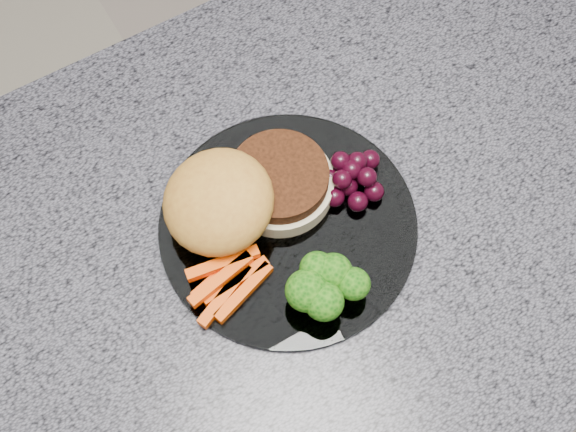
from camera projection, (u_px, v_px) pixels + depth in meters
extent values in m
plane|color=#A19987|center=(337.00, 383.00, 1.65)|extent=(4.00, 4.00, 0.00)
cube|color=brown|center=(352.00, 319.00, 1.26)|extent=(1.20, 0.60, 0.86)
cube|color=#53525E|center=(383.00, 188.00, 0.85)|extent=(1.20, 0.60, 0.04)
cylinder|color=white|center=(288.00, 226.00, 0.80)|extent=(0.26, 0.26, 0.01)
cylinder|color=#C9B88E|center=(279.00, 185.00, 0.81)|extent=(0.11, 0.11, 0.02)
cylinder|color=#3F1D0C|center=(279.00, 176.00, 0.79)|extent=(0.10, 0.10, 0.02)
ellipsoid|color=#B1812C|center=(219.00, 205.00, 0.78)|extent=(0.11, 0.11, 0.06)
cube|color=#E64803|center=(223.00, 273.00, 0.77)|extent=(0.07, 0.03, 0.01)
cube|color=#E64803|center=(235.00, 281.00, 0.77)|extent=(0.07, 0.02, 0.01)
cube|color=#E64803|center=(225.00, 295.00, 0.77)|extent=(0.07, 0.04, 0.01)
cube|color=#E64803|center=(223.00, 263.00, 0.77)|extent=(0.07, 0.02, 0.01)
cube|color=#E64803|center=(221.00, 279.00, 0.76)|extent=(0.07, 0.02, 0.01)
cube|color=#E64803|center=(244.00, 292.00, 0.77)|extent=(0.07, 0.03, 0.01)
cylinder|color=olive|center=(307.00, 298.00, 0.76)|extent=(0.01, 0.01, 0.02)
ellipsoid|color=#0A3D08|center=(307.00, 291.00, 0.74)|extent=(0.04, 0.04, 0.04)
cylinder|color=olive|center=(332.00, 279.00, 0.77)|extent=(0.01, 0.01, 0.02)
ellipsoid|color=#0A3D08|center=(334.00, 271.00, 0.75)|extent=(0.04, 0.04, 0.03)
cylinder|color=olive|center=(323.00, 309.00, 0.76)|extent=(0.01, 0.01, 0.02)
ellipsoid|color=#0A3D08|center=(324.00, 302.00, 0.74)|extent=(0.04, 0.04, 0.03)
cylinder|color=olive|center=(352.00, 291.00, 0.76)|extent=(0.01, 0.01, 0.02)
ellipsoid|color=#0A3D08|center=(354.00, 284.00, 0.75)|extent=(0.03, 0.03, 0.03)
cylinder|color=olive|center=(317.00, 276.00, 0.77)|extent=(0.01, 0.01, 0.02)
ellipsoid|color=#0A3D08|center=(317.00, 269.00, 0.75)|extent=(0.03, 0.03, 0.03)
sphere|color=black|center=(348.00, 186.00, 0.81)|extent=(0.02, 0.02, 0.02)
sphere|color=black|center=(364.00, 176.00, 0.81)|extent=(0.02, 0.02, 0.02)
sphere|color=black|center=(350.00, 165.00, 0.82)|extent=(0.02, 0.02, 0.02)
sphere|color=black|center=(330.00, 178.00, 0.81)|extent=(0.02, 0.02, 0.02)
sphere|color=black|center=(335.00, 197.00, 0.80)|extent=(0.02, 0.02, 0.02)
sphere|color=black|center=(358.00, 202.00, 0.80)|extent=(0.02, 0.02, 0.02)
sphere|color=black|center=(374.00, 192.00, 0.81)|extent=(0.02, 0.02, 0.02)
sphere|color=black|center=(370.00, 160.00, 0.82)|extent=(0.02, 0.02, 0.02)
sphere|color=black|center=(352.00, 169.00, 0.80)|extent=(0.02, 0.02, 0.02)
sphere|color=black|center=(342.00, 179.00, 0.79)|extent=(0.02, 0.02, 0.02)
sphere|color=black|center=(367.00, 177.00, 0.80)|extent=(0.02, 0.02, 0.02)
sphere|color=black|center=(340.00, 161.00, 0.80)|extent=(0.02, 0.02, 0.02)
sphere|color=black|center=(357.00, 161.00, 0.80)|extent=(0.02, 0.02, 0.02)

